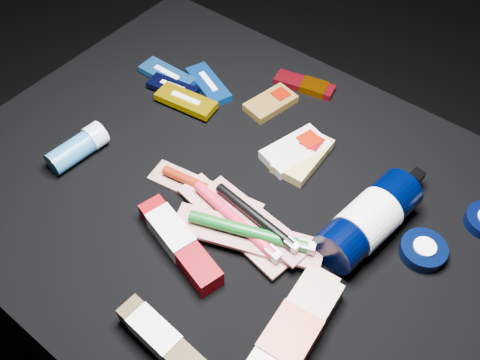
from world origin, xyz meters
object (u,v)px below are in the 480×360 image
Objects in this scene: lotion_bottle at (369,220)px; deodorant_stick at (78,148)px; bodywash_bottle at (295,330)px; toothpaste_carton_red at (177,240)px.

lotion_bottle reaches higher than deodorant_stick.
bodywash_bottle reaches higher than toothpaste_carton_red.
deodorant_stick reaches higher than bodywash_bottle.
deodorant_stick is 0.27m from toothpaste_carton_red.
deodorant_stick is (-0.50, 0.04, 0.00)m from bodywash_bottle.
toothpaste_carton_red is (-0.23, 0.01, -0.00)m from bodywash_bottle.
bodywash_bottle is 1.00× the size of toothpaste_carton_red.
lotion_bottle reaches higher than bodywash_bottle.
deodorant_stick is (-0.50, -0.17, -0.02)m from lotion_bottle.
lotion_bottle is 1.30× the size of bodywash_bottle.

